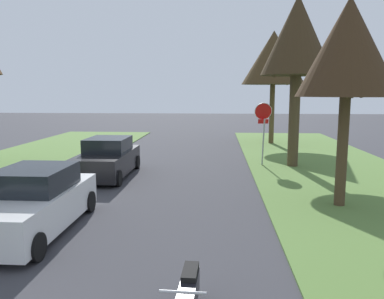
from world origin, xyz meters
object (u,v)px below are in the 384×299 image
(street_tree_right_mid_a, at_px, (348,48))
(parked_sedan_black, at_px, (107,159))
(street_tree_right_mid_b, at_px, (297,38))
(street_tree_right_far, at_px, (273,58))
(stop_sign_far, at_px, (263,120))
(parked_sedan_white, at_px, (33,203))

(street_tree_right_mid_a, bearing_deg, parked_sedan_black, 155.52)
(street_tree_right_mid_a, relative_size, street_tree_right_mid_b, 0.80)
(street_tree_right_mid_a, height_order, street_tree_right_mid_b, street_tree_right_mid_b)
(street_tree_right_mid_b, relative_size, street_tree_right_far, 1.04)
(stop_sign_far, height_order, street_tree_right_mid_b, street_tree_right_mid_b)
(street_tree_right_mid_a, distance_m, parked_sedan_white, 9.52)
(street_tree_right_far, bearing_deg, parked_sedan_black, -127.33)
(stop_sign_far, bearing_deg, parked_sedan_white, -126.37)
(street_tree_right_mid_b, height_order, parked_sedan_black, street_tree_right_mid_b)
(street_tree_right_far, height_order, parked_sedan_white, street_tree_right_far)
(street_tree_right_mid_b, distance_m, parked_sedan_white, 13.02)
(street_tree_right_mid_a, xyz_separation_m, street_tree_right_far, (-0.13, 14.34, 0.95))
(street_tree_right_mid_a, relative_size, parked_sedan_black, 1.38)
(parked_sedan_white, distance_m, parked_sedan_black, 6.37)
(stop_sign_far, xyz_separation_m, parked_sedan_black, (-6.61, -2.66, -1.42))
(stop_sign_far, relative_size, street_tree_right_far, 0.40)
(parked_sedan_black, bearing_deg, stop_sign_far, 21.92)
(street_tree_right_mid_a, xyz_separation_m, parked_sedan_black, (-8.21, 3.74, -3.95))
(street_tree_right_far, height_order, parked_sedan_black, street_tree_right_far)
(stop_sign_far, distance_m, parked_sedan_black, 7.26)
(stop_sign_far, height_order, parked_sedan_white, stop_sign_far)
(street_tree_right_far, bearing_deg, stop_sign_far, -100.53)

